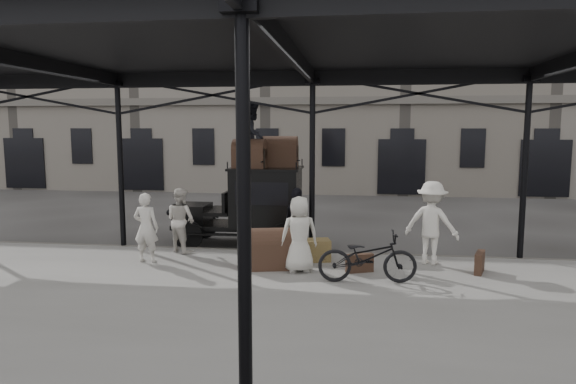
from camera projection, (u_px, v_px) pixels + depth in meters
name	position (u px, v px, depth m)	size (l,w,h in m)	color
ground	(304.00, 280.00, 10.98)	(120.00, 120.00, 0.00)	#383533
platform	(292.00, 310.00, 9.01)	(28.00, 8.00, 0.15)	slate
canopy	(294.00, 48.00, 8.71)	(22.50, 9.00, 4.74)	black
building_frontage	(338.00, 58.00, 27.81)	(64.00, 8.00, 14.00)	slate
taxi	(255.00, 203.00, 14.07)	(3.65, 1.55, 2.18)	black
porter_left	(146.00, 228.00, 11.82)	(0.59, 0.39, 1.62)	beige
porter_midleft	(181.00, 220.00, 12.82)	(0.78, 0.61, 1.61)	beige
porter_centre	(299.00, 234.00, 11.03)	(0.81, 0.53, 1.65)	beige
porter_official	(297.00, 220.00, 12.68)	(0.96, 0.40, 1.63)	black
porter_right	(432.00, 223.00, 11.66)	(1.22, 0.70, 1.90)	silver
bicycle	(367.00, 257.00, 10.30)	(0.69, 1.98, 1.04)	black
porter_roof	(253.00, 135.00, 13.74)	(0.85, 0.66, 1.74)	black
steamer_trunk_roof_near	(250.00, 156.00, 13.67)	(0.87, 0.53, 0.64)	#40281D
steamer_trunk_roof_far	(280.00, 154.00, 14.01)	(0.95, 0.58, 0.70)	#40281D
steamer_trunk_platform	(268.00, 251.00, 11.37)	(1.02, 0.62, 0.75)	#40281D
wicker_hamper	(317.00, 250.00, 12.01)	(0.60, 0.45, 0.50)	olive
suitcase_upright	(480.00, 262.00, 11.01)	(0.15, 0.60, 0.45)	#40281D
suitcase_flat	(360.00, 263.00, 11.05)	(0.60, 0.15, 0.40)	#40281D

